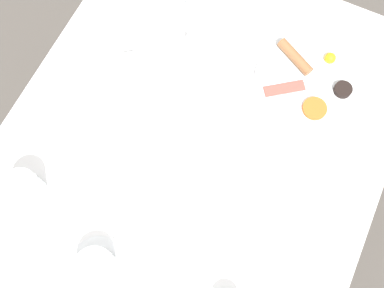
# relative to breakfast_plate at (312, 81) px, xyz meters

# --- Properties ---
(ground_plane) EXTENTS (8.00, 8.00, 0.00)m
(ground_plane) POSITION_rel_breakfast_plate_xyz_m (-0.21, -0.30, -0.76)
(ground_plane) COLOR #4C4742
(table) EXTENTS (0.95, 1.17, 0.75)m
(table) POSITION_rel_breakfast_plate_xyz_m (-0.21, -0.30, -0.08)
(table) COLOR white
(table) RESTS_ON ground_plane
(breakfast_plate) EXTENTS (0.31, 0.31, 0.04)m
(breakfast_plate) POSITION_rel_breakfast_plate_xyz_m (0.00, 0.00, 0.00)
(breakfast_plate) COLOR white
(breakfast_plate) RESTS_ON table
(teapot_near) EXTENTS (0.14, 0.16, 0.12)m
(teapot_near) POSITION_rel_breakfast_plate_xyz_m (-0.41, -0.10, 0.04)
(teapot_near) COLOR white
(teapot_near) RESTS_ON table
(teacup_with_saucer_left) EXTENTS (0.15, 0.15, 0.07)m
(teacup_with_saucer_left) POSITION_rel_breakfast_plate_xyz_m (-0.28, -0.67, 0.02)
(teacup_with_saucer_left) COLOR white
(teacup_with_saucer_left) RESTS_ON table
(water_glass_tall) EXTENTS (0.08, 0.08, 0.09)m
(water_glass_tall) POSITION_rel_breakfast_plate_xyz_m (-0.52, -0.58, 0.04)
(water_glass_tall) COLOR white
(water_glass_tall) RESTS_ON table
(fork_by_plate) EXTENTS (0.02, 0.18, 0.00)m
(fork_by_plate) POSITION_rel_breakfast_plate_xyz_m (-0.44, -0.42, -0.01)
(fork_by_plate) COLOR silver
(fork_by_plate) RESTS_ON table
(knife_by_plate) EXTENTS (0.11, 0.20, 0.00)m
(knife_by_plate) POSITION_rel_breakfast_plate_xyz_m (-0.09, -0.35, -0.01)
(knife_by_plate) COLOR silver
(knife_by_plate) RESTS_ON table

